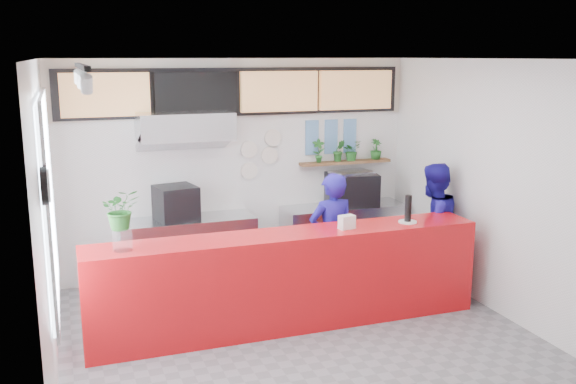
{
  "coord_description": "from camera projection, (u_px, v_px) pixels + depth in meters",
  "views": [
    {
      "loc": [
        -2.31,
        -6.08,
        3.03
      ],
      "look_at": [
        0.1,
        0.7,
        1.5
      ],
      "focal_mm": 40.0,
      "sensor_mm": 36.0,
      "label": 1
    }
  ],
  "objects": [
    {
      "name": "extraction_hood",
      "position": [
        185.0,
        126.0,
        8.26
      ],
      "size": [
        1.2,
        0.7,
        0.35
      ],
      "primitive_type": "cube",
      "color": "#B2B5BA",
      "rests_on": "ceiling"
    },
    {
      "name": "staff_center",
      "position": [
        331.0,
        239.0,
        7.9
      ],
      "size": [
        0.62,
        0.43,
        1.64
      ],
      "primitive_type": "imported",
      "rotation": [
        0.0,
        0.0,
        3.2
      ],
      "color": "navy",
      "rests_on": "ground"
    },
    {
      "name": "menu_board_mid_left",
      "position": [
        196.0,
        93.0,
        8.46
      ],
      "size": [
        1.1,
        0.1,
        0.55
      ],
      "primitive_type": "cube",
      "color": "black",
      "rests_on": "wall_back"
    },
    {
      "name": "ceiling",
      "position": [
        302.0,
        59.0,
        6.37
      ],
      "size": [
        5.0,
        5.0,
        0.0
      ],
      "primitive_type": "plane",
      "rotation": [
        3.14,
        0.0,
        0.0
      ],
      "color": "silver"
    },
    {
      "name": "window_frame",
      "position": [
        50.0,
        198.0,
        6.11
      ],
      "size": [
        0.03,
        2.3,
        2.0
      ],
      "primitive_type": "cube",
      "color": "#B2B5BA",
      "rests_on": "wall_left"
    },
    {
      "name": "photo_frame_b",
      "position": [
        331.0,
        128.0,
        9.32
      ],
      "size": [
        0.2,
        0.02,
        0.25
      ],
      "primitive_type": "cube",
      "color": "#598CBF",
      "rests_on": "wall_back"
    },
    {
      "name": "right_bench",
      "position": [
        343.0,
        235.0,
        9.42
      ],
      "size": [
        1.8,
        0.6,
        0.9
      ],
      "primitive_type": "cube",
      "color": "#B2B5BA",
      "rests_on": "ground"
    },
    {
      "name": "herb_d",
      "position": [
        376.0,
        149.0,
        9.54
      ],
      "size": [
        0.2,
        0.19,
        0.3
      ],
      "primitive_type": "imported",
      "rotation": [
        0.0,
        0.0,
        0.26
      ],
      "color": "#226122",
      "rests_on": "herb_shelf"
    },
    {
      "name": "hood_lip",
      "position": [
        185.0,
        141.0,
        8.3
      ],
      "size": [
        1.2,
        0.69,
        0.31
      ],
      "primitive_type": "cube",
      "rotation": [
        -0.35,
        0.0,
        0.0
      ],
      "color": "#B2B5BA",
      "rests_on": "ceiling"
    },
    {
      "name": "espresso_machine",
      "position": [
        352.0,
        189.0,
        9.31
      ],
      "size": [
        0.81,
        0.65,
        0.46
      ],
      "primitive_type": "cube",
      "rotation": [
        0.0,
        0.0,
        -0.19
      ],
      "color": "black",
      "rests_on": "right_bench"
    },
    {
      "name": "herb_b",
      "position": [
        339.0,
        151.0,
        9.34
      ],
      "size": [
        0.19,
        0.16,
        0.32
      ],
      "primitive_type": "imported",
      "rotation": [
        0.0,
        0.0,
        -0.14
      ],
      "color": "#226122",
      "rests_on": "herb_shelf"
    },
    {
      "name": "wall_clock_face",
      "position": [
        49.0,
        186.0,
        4.94
      ],
      "size": [
        0.02,
        0.26,
        0.26
      ],
      "primitive_type": "cylinder",
      "rotation": [
        0.0,
        1.57,
        0.0
      ],
      "color": "white",
      "rests_on": "wall_left"
    },
    {
      "name": "menu_board_far_left",
      "position": [
        105.0,
        95.0,
        8.08
      ],
      "size": [
        1.1,
        0.1,
        0.55
      ],
      "primitive_type": "cube",
      "color": "tan",
      "rests_on": "wall_back"
    },
    {
      "name": "wall_left",
      "position": [
        46.0,
        227.0,
        5.86
      ],
      "size": [
        0.0,
        5.0,
        5.0
      ],
      "primitive_type": "plane",
      "rotation": [
        1.57,
        0.0,
        1.57
      ],
      "color": "white",
      "rests_on": "ground"
    },
    {
      "name": "service_counter",
      "position": [
        289.0,
        280.0,
        7.25
      ],
      "size": [
        4.5,
        0.6,
        1.1
      ],
      "primitive_type": "cube",
      "color": "red",
      "rests_on": "ground"
    },
    {
      "name": "soffit",
      "position": [
        238.0,
        92.0,
        8.73
      ],
      "size": [
        4.8,
        0.04,
        0.65
      ],
      "primitive_type": "cube",
      "color": "black",
      "rests_on": "wall_back"
    },
    {
      "name": "cream_band",
      "position": [
        237.0,
        88.0,
        8.74
      ],
      "size": [
        5.0,
        0.02,
        0.8
      ],
      "primitive_type": "cube",
      "color": "beige",
      "rests_on": "wall_back"
    },
    {
      "name": "prep_bench",
      "position": [
        188.0,
        251.0,
        8.66
      ],
      "size": [
        1.8,
        0.6,
        0.9
      ],
      "primitive_type": "cube",
      "color": "#B2B5BA",
      "rests_on": "ground"
    },
    {
      "name": "wall_back",
      "position": [
        238.0,
        167.0,
        8.98
      ],
      "size": [
        5.0,
        0.0,
        5.0
      ],
      "primitive_type": "plane",
      "rotation": [
        1.57,
        0.0,
        0.0
      ],
      "color": "white",
      "rests_on": "ground"
    },
    {
      "name": "panini_oven",
      "position": [
        176.0,
        203.0,
        8.48
      ],
      "size": [
        0.59,
        0.59,
        0.45
      ],
      "primitive_type": "cube",
      "rotation": [
        0.0,
        0.0,
        0.18
      ],
      "color": "black",
      "rests_on": "prep_bench"
    },
    {
      "name": "dec_plate_d",
      "position": [
        273.0,
        138.0,
        9.04
      ],
      "size": [
        0.24,
        0.03,
        0.24
      ],
      "primitive_type": "cylinder",
      "rotation": [
        1.57,
        0.0,
        0.0
      ],
      "color": "silver",
      "rests_on": "wall_back"
    },
    {
      "name": "herb_a",
      "position": [
        318.0,
        151.0,
        9.23
      ],
      "size": [
        0.21,
        0.17,
        0.34
      ],
      "primitive_type": "imported",
      "rotation": [
        0.0,
        0.0,
        -0.33
      ],
      "color": "#226122",
      "rests_on": "herb_shelf"
    },
    {
      "name": "photo_frame_a",
      "position": [
        312.0,
        129.0,
        9.22
      ],
      "size": [
        0.2,
        0.02,
        0.25
      ],
      "primitive_type": "cube",
      "color": "#598CBF",
      "rests_on": "wall_back"
    },
    {
      "name": "staff_right",
      "position": [
        432.0,
        227.0,
        8.37
      ],
      "size": [
        0.96,
        0.84,
        1.68
      ],
      "primitive_type": "imported",
      "rotation": [
        0.0,
        0.0,
        3.42
      ],
      "color": "navy",
      "rests_on": "ground"
    },
    {
      "name": "menu_board_mid_right",
      "position": [
        279.0,
        91.0,
        8.84
      ],
      "size": [
        1.1,
        0.1,
        0.55
      ],
      "primitive_type": "cube",
      "color": "tan",
      "rests_on": "wall_back"
    },
    {
      "name": "menu_board_far_right",
      "position": [
        356.0,
        90.0,
        9.22
      ],
      "size": [
        1.1,
        0.1,
        0.55
      ],
      "primitive_type": "cube",
      "color": "tan",
      "rests_on": "wall_back"
    },
    {
      "name": "dec_plate_a",
      "position": [
        249.0,
        149.0,
        8.95
      ],
      "size": [
        0.24,
        0.03,
        0.24
      ],
      "primitive_type": "cylinder",
      "rotation": [
        1.57,
        0.0,
        0.0
      ],
      "color": "silver",
      "rests_on": "wall_back"
    },
    {
      "name": "basil_vase",
      "position": [
        121.0,
        209.0,
        6.41
      ],
      "size": [
        0.4,
        0.35,
        0.42
      ],
      "primitive_type": "imported",
      "rotation": [
        0.0,
        0.0,
        0.08
      ],
      "color": "#226122",
      "rests_on": "glass_vase"
    },
    {
      "name": "photo_frame_e",
      "position": [
        331.0,
        145.0,
        9.37
      ],
      "size": [
        0.2,
        0.02,
        0.25
      ],
      "primitive_type": "cube",
      "color": "#598CBF",
      "rests_on": "wall_back"
    },
    {
      "name": "window_pane",
      "position": [
        48.0,
        199.0,
        6.1
      ],
      "size": [
        0.04,
        2.2,
        1.9
      ],
      "primitive_type": "cube",
      "color": "silver",
      "rests_on": "wall_left"
    },
    {
      "name": "napkin_holder",
      "position": [
        347.0,
        222.0,
        7.3
      ],
      "size": [
        0.19,
        0.14,
        0.16
      ],
      "primitive_type": "cube",
      "rotation": [
        0.0,
        0.0,
        0.19
      ],
      "color": "silver",
      "rests_on": "service_counter"
    },
    {
      "name": "dec_plate_c",
      "position": [
        249.0,
        171.0,
        9.01
      ],
      "size": [
        0.24,
        0.03,
        0.24
      ],
      "primitive_type": "cylinder",
      "rotation": [
        1.57,
        0.0,
        0.0
      ],
      "color": "silver",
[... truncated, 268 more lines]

